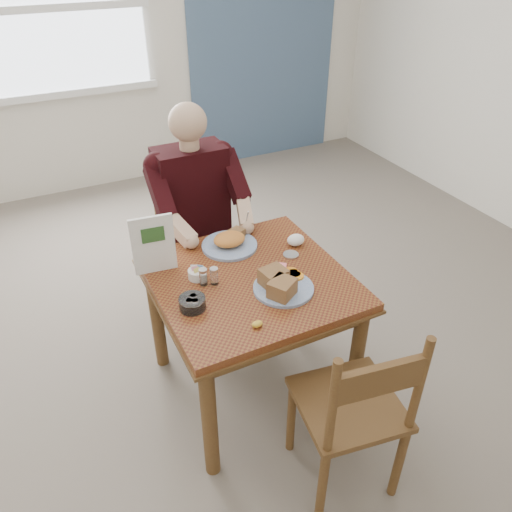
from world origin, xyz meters
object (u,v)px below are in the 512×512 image
chair_far (195,245)px  near_plate (281,284)px  chair_near (354,410)px  far_plate (230,241)px  table (250,295)px  diner (197,204)px

chair_far → near_plate: bearing=-85.1°
chair_near → far_plate: size_ratio=2.47×
table → diner: bearing=90.0°
table → near_plate: size_ratio=2.48×
far_plate → chair_near: bearing=-83.6°
chair_near → near_plate: size_ratio=2.56×
table → chair_near: 0.73m
near_plate → far_plate: size_ratio=0.96×
chair_near → far_plate: 1.05m
table → diner: size_ratio=0.66×
chair_far → far_plate: 0.59m
chair_far → near_plate: size_ratio=2.56×
chair_near → diner: 1.45m
far_plate → chair_far: bearing=92.9°
diner → table: bearing=-90.0°
chair_far → near_plate: (0.08, -0.95, 0.31)m
near_plate → chair_near: bearing=-84.2°
diner → far_plate: (0.03, -0.41, -0.03)m
chair_near → near_plate: bearing=95.8°
near_plate → diner: bearing=95.4°
chair_far → far_plate: (0.03, -0.50, 0.30)m
chair_near → diner: bearing=95.6°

